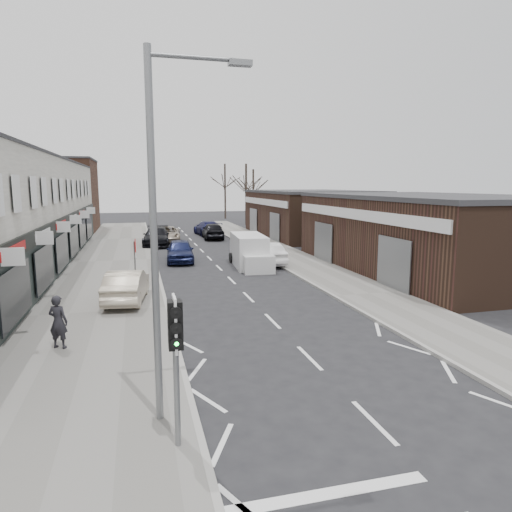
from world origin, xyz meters
TOP-DOWN VIEW (x-y plane):
  - ground at (0.00, 0.00)m, footprint 160.00×160.00m
  - pavement_left at (-6.75, 22.00)m, footprint 5.50×64.00m
  - pavement_right at (5.75, 22.00)m, footprint 3.50×64.00m
  - brick_block_far at (-13.50, 45.00)m, footprint 8.00×10.00m
  - right_unit_near at (12.50, 14.00)m, footprint 10.00×18.00m
  - right_unit_far at (12.50, 34.00)m, footprint 10.00×16.00m
  - tree_far_a at (9.00, 48.00)m, footprint 3.60×3.60m
  - tree_far_b at (11.50, 54.00)m, footprint 3.60×3.60m
  - tree_far_c at (8.50, 60.00)m, footprint 3.60×3.60m
  - traffic_light at (-4.40, -2.02)m, footprint 0.28×0.60m
  - street_lamp at (-4.53, -0.80)m, footprint 2.23×0.22m
  - warning_sign at (-5.16, 12.00)m, footprint 0.12×0.80m
  - white_van at (2.02, 17.94)m, footprint 2.23×5.50m
  - sedan_on_pavement at (-5.59, 10.20)m, footprint 2.10×4.56m
  - pedestrian at (-7.60, 4.57)m, footprint 0.75×0.64m
  - parked_car_left_a at (-2.20, 21.03)m, footprint 2.16×4.64m
  - parked_car_left_b at (-3.40, 30.19)m, footprint 2.75×5.69m
  - parked_car_left_c at (-2.33, 32.65)m, footprint 2.77×5.33m
  - parked_car_right_a at (3.22, 18.42)m, footprint 1.83×4.66m
  - parked_car_right_b at (2.20, 33.74)m, footprint 2.18×4.88m
  - parked_car_right_c at (2.20, 37.24)m, footprint 2.62×5.43m

SIDE VIEW (x-z plane):
  - ground at x=0.00m, z-range 0.00..0.00m
  - tree_far_a at x=9.00m, z-range -4.00..4.00m
  - tree_far_b at x=11.50m, z-range -3.75..3.75m
  - tree_far_c at x=8.50m, z-range -4.25..4.25m
  - pavement_left at x=-6.75m, z-range 0.00..0.12m
  - pavement_right at x=5.75m, z-range 0.00..0.12m
  - parked_car_left_c at x=-2.33m, z-range 0.00..1.43m
  - parked_car_right_a at x=3.22m, z-range 0.00..1.51m
  - parked_car_right_c at x=2.20m, z-range 0.00..1.52m
  - parked_car_left_a at x=-2.20m, z-range 0.00..1.54m
  - parked_car_left_b at x=-3.40m, z-range 0.00..1.60m
  - parked_car_right_b at x=2.20m, z-range 0.00..1.63m
  - sedan_on_pavement at x=-5.59m, z-range 0.12..1.57m
  - white_van at x=2.02m, z-range -0.06..2.03m
  - pedestrian at x=-7.60m, z-range 0.12..1.87m
  - warning_sign at x=-5.16m, z-range 0.85..3.55m
  - right_unit_near at x=12.50m, z-range 0.00..4.50m
  - right_unit_far at x=12.50m, z-range 0.00..4.50m
  - traffic_light at x=-4.40m, z-range 0.86..3.96m
  - brick_block_far at x=-13.50m, z-range 0.00..8.00m
  - street_lamp at x=-4.53m, z-range 0.62..8.62m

